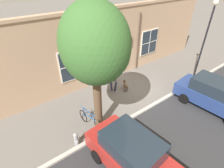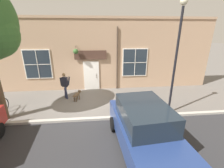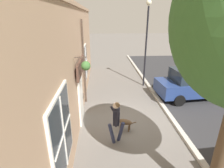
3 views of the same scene
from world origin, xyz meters
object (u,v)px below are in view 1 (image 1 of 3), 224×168
dog_on_leash (125,85)px  fire_hydrant (76,139)px  parked_car_nearest_curb (134,156)px  street_lamp (207,33)px  pedestrian_walking (113,78)px  parked_car_mid_block (214,95)px  street_tree_by_curb (97,48)px  leaning_bicycle (90,119)px

dog_on_leash → fire_hydrant: (2.11, -4.78, 0.01)m
parked_car_nearest_curb → street_lamp: size_ratio=0.82×
pedestrian_walking → parked_car_mid_block: bearing=37.2°
dog_on_leash → street_lamp: 6.22m
street_tree_by_curb → parked_car_nearest_curb: size_ratio=1.39×
dog_on_leash → street_tree_by_curb: size_ratio=0.15×
parked_car_nearest_curb → street_lamp: (-2.57, 8.49, 2.61)m
leaning_bicycle → parked_car_nearest_curb: size_ratio=0.38×
parked_car_mid_block → street_lamp: bearing=139.1°
pedestrian_walking → fire_hydrant: bearing=-58.3°
pedestrian_walking → dog_on_leash: pedestrian_walking is taller
parked_car_mid_block → street_lamp: 4.13m
street_lamp → fire_hydrant: 10.26m
pedestrian_walking → parked_car_nearest_curb: bearing=-28.9°
leaning_bicycle → fire_hydrant: leaning_bicycle is taller
parked_car_nearest_curb → fire_hydrant: 2.83m
street_tree_by_curb → pedestrian_walking: bearing=131.7°
street_lamp → parked_car_mid_block: bearing=-40.9°
dog_on_leash → street_tree_by_curb: street_tree_by_curb is taller
parked_car_nearest_curb → fire_hydrant: parked_car_nearest_curb is taller
dog_on_leash → street_lamp: street_lamp is taller
parked_car_mid_block → street_lamp: street_lamp is taller
pedestrian_walking → fire_hydrant: size_ratio=2.19×
parked_car_nearest_curb → parked_car_mid_block: 6.39m
street_tree_by_curb → parked_car_nearest_curb: (2.77, -0.28, -3.46)m
leaning_bicycle → parked_car_mid_block: 7.18m
parked_car_nearest_curb → street_lamp: bearing=106.8°
dog_on_leash → parked_car_nearest_curb: size_ratio=0.21×
dog_on_leash → street_tree_by_curb: (1.81, -3.22, 3.95)m
street_tree_by_curb → leaning_bicycle: 4.00m
street_tree_by_curb → leaning_bicycle: size_ratio=3.61×
dog_on_leash → street_tree_by_curb: 5.41m
street_lamp → leaning_bicycle: bearing=-94.0°
dog_on_leash → leaning_bicycle: 3.86m
street_lamp → fire_hydrant: street_lamp is taller
dog_on_leash → parked_car_mid_block: 5.32m
leaning_bicycle → fire_hydrant: size_ratio=2.21×
leaning_bicycle → street_lamp: bearing=86.0°
pedestrian_walking → street_tree_by_curb: bearing=-48.3°
dog_on_leash → fire_hydrant: size_ratio=1.20×
pedestrian_walking → street_lamp: size_ratio=0.31×
parked_car_nearest_curb → fire_hydrant: (-2.47, -1.29, -0.48)m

